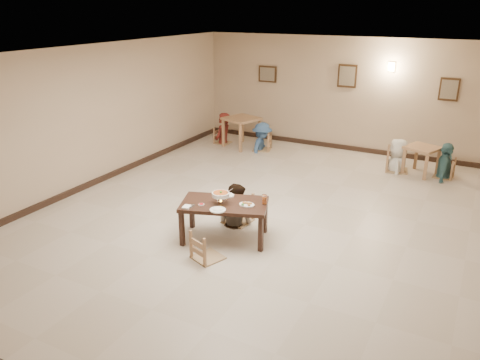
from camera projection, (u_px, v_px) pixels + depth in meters
The scene contains 32 objects.
floor at pixel (261, 215), 8.90m from camera, with size 10.00×10.00×0.00m, color beige.
ceiling at pixel (264, 53), 7.84m from camera, with size 10.00×10.00×0.00m, color silver.
wall_back at pixel (342, 94), 12.50m from camera, with size 10.00×10.00×0.00m, color tan.
wall_front at pixel (26, 271), 4.24m from camera, with size 10.00×10.00×0.00m, color tan.
wall_left at pixel (96, 116), 10.13m from camera, with size 10.00×10.00×0.00m, color tan.
baseboard_back at pixel (338, 146), 12.99m from camera, with size 8.00×0.06×0.12m, color black.
baseboard_left at pixel (104, 178), 10.62m from camera, with size 0.06×10.00×0.12m, color black.
picture_a at pixel (267, 74), 13.29m from camera, with size 0.55×0.04×0.45m.
picture_b at pixel (347, 76), 12.25m from camera, with size 0.50×0.04×0.60m.
picture_c at pixel (449, 89), 11.20m from camera, with size 0.45×0.04×0.55m.
wall_sconce at pixel (392, 67), 11.66m from camera, with size 0.16×0.05×0.22m, color #FFD88C.
main_table at pixel (224, 207), 7.81m from camera, with size 1.61×1.23×0.67m.
chair_far at pixel (238, 197), 8.46m from camera, with size 0.47×0.47×1.00m.
chair_near at pixel (207, 232), 7.24m from camera, with size 0.43×0.43×0.91m.
main_diner at pixel (235, 184), 8.33m from camera, with size 0.74×0.58×1.53m, color gray.
curry_warmer at pixel (221, 195), 7.71m from camera, with size 0.33×0.29×0.26m.
rice_plate_far at pixel (226, 195), 8.07m from camera, with size 0.29×0.29×0.07m.
rice_plate_near at pixel (218, 210), 7.48m from camera, with size 0.26×0.26×0.06m.
fried_plate at pixel (247, 204), 7.67m from camera, with size 0.26×0.26×0.06m.
chili_dish at pixel (201, 204), 7.69m from camera, with size 0.10×0.10×0.02m.
napkin_cutlery at pixel (187, 207), 7.59m from camera, with size 0.16×0.24×0.03m.
drink_glass at pixel (264, 200), 7.70m from camera, with size 0.08×0.08×0.16m.
bg_table_left at pixel (241, 123), 12.92m from camera, with size 1.07×1.07×0.83m.
bg_table_right at pixel (422, 152), 10.86m from camera, with size 0.87×0.87×0.68m.
bg_chair_ll at pixel (223, 128), 13.35m from camera, with size 0.41×0.41×0.88m.
bg_chair_lr at pixel (262, 133), 12.71m from camera, with size 0.46×0.46×0.98m.
bg_chair_rl at pixel (399, 149), 11.08m from camera, with size 0.51×0.51×1.09m.
bg_chair_rr at pixel (446, 159), 10.70m from camera, with size 0.41×0.41×0.88m.
bg_diner_a at pixel (222, 113), 13.19m from camera, with size 0.65×0.43×1.78m, color maroon.
bg_diner_b at pixel (262, 123), 12.62m from camera, with size 0.99×0.57×1.53m, color #426CA2.
bg_diner_c at pixel (400, 139), 11.00m from camera, with size 0.77×0.50×1.58m, color silver.
bg_diner_d at pixel (448, 143), 10.56m from camera, with size 0.96×0.40×1.65m, color #43767E.
Camera 1 is at (3.44, -7.34, 3.77)m, focal length 35.00 mm.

